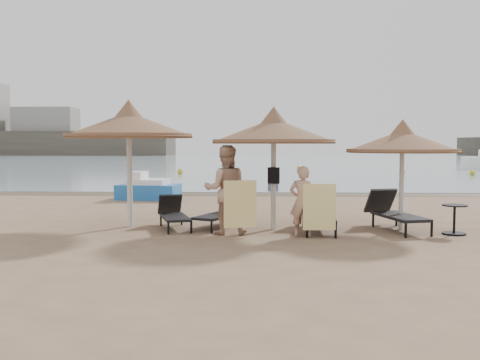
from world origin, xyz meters
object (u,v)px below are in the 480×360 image
at_px(lounger_far_left, 173,213).
at_px(person_left, 226,183).
at_px(pedal_boat, 148,189).
at_px(palapa_center, 274,132).
at_px(side_table, 454,220).
at_px(lounger_far_right, 394,212).
at_px(palapa_right, 402,142).
at_px(palapa_left, 129,126).
at_px(lounger_near_left, 222,212).
at_px(person_right, 303,196).
at_px(lounger_near_right, 317,213).

xyz_separation_m(lounger_far_left, person_left, (1.35, -0.87, 0.83)).
bearing_deg(pedal_boat, palapa_center, -49.53).
bearing_deg(side_table, lounger_far_right, 150.16).
xyz_separation_m(palapa_right, side_table, (1.04, -0.65, -1.80)).
relative_size(lounger_far_right, pedal_boat, 0.95).
distance_m(palapa_left, lounger_near_left, 3.16).
relative_size(lounger_near_left, pedal_boat, 0.82).
distance_m(palapa_right, pedal_boat, 10.28).
height_order(palapa_left, person_right, palapa_left).
distance_m(palapa_left, person_right, 4.69).
height_order(palapa_left, palapa_right, palapa_left).
height_order(palapa_center, pedal_boat, palapa_center).
height_order(lounger_near_right, person_right, person_right).
relative_size(palapa_left, person_left, 1.35).
xyz_separation_m(palapa_center, person_right, (0.62, -1.02, -1.44)).
bearing_deg(person_left, palapa_center, -151.97).
xyz_separation_m(lounger_near_left, person_right, (1.89, -1.37, 0.55)).
xyz_separation_m(side_table, person_right, (-3.51, -0.44, 0.60)).
height_order(lounger_far_left, lounger_far_right, lounger_far_right).
distance_m(palapa_right, lounger_far_left, 5.82).
relative_size(palapa_right, lounger_far_right, 1.21).
bearing_deg(lounger_near_right, palapa_right, 5.55).
distance_m(lounger_near_right, person_left, 2.40).
relative_size(lounger_far_right, side_table, 3.24).
xyz_separation_m(palapa_left, palapa_right, (6.66, -0.23, -0.40)).
height_order(palapa_right, lounger_far_left, palapa_right).
xyz_separation_m(lounger_far_right, person_right, (-2.30, -1.13, 0.49)).
relative_size(lounger_far_left, pedal_boat, 0.79).
relative_size(side_table, pedal_boat, 0.29).
height_order(palapa_left, lounger_near_right, palapa_left).
distance_m(person_right, pedal_boat, 9.36).
relative_size(lounger_near_right, person_left, 0.89).
height_order(lounger_far_right, side_table, lounger_far_right).
distance_m(palapa_center, person_left, 1.77).
xyz_separation_m(palapa_right, lounger_near_left, (-4.35, 0.27, -1.75)).
bearing_deg(person_left, lounger_near_right, -167.90).
distance_m(lounger_near_right, pedal_boat, 8.82).
bearing_deg(person_right, pedal_boat, -49.21).
relative_size(palapa_left, lounger_far_right, 1.44).
xyz_separation_m(palapa_center, palapa_right, (3.08, 0.07, -0.24)).
distance_m(lounger_near_left, pedal_boat, 7.21).
bearing_deg(palapa_right, lounger_far_left, 179.15).
bearing_deg(pedal_boat, lounger_near_left, -56.44).
bearing_deg(person_left, lounger_near_left, -86.47).
bearing_deg(lounger_far_left, pedal_boat, 89.03).
bearing_deg(palapa_center, person_right, -58.76).
relative_size(palapa_center, lounger_far_left, 1.62).
xyz_separation_m(person_left, pedal_boat, (-3.38, 7.51, -0.80)).
bearing_deg(pedal_boat, palapa_right, -34.58).
bearing_deg(person_right, side_table, -165.17).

